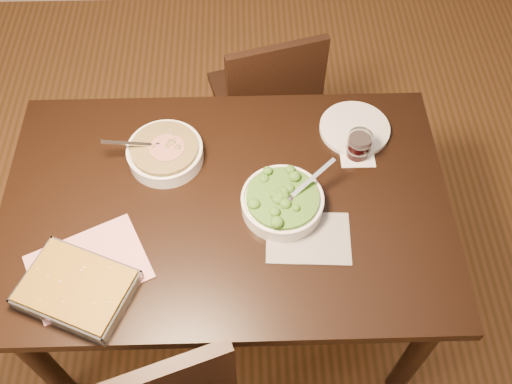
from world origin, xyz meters
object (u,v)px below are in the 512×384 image
Objects in this scene: broccoli_bowl at (282,202)px; baking_dish at (77,289)px; dinner_plate at (355,129)px; wine_tumbler at (359,145)px; stew_bowl at (165,152)px; table at (227,218)px; chair_far at (267,99)px.

broccoli_bowl is 0.64m from baking_dish.
dinner_plate is (0.26, 0.31, -0.03)m from broccoli_bowl.
broccoli_bowl reaches higher than wine_tumbler.
wine_tumbler is at bearing 52.54° from baking_dish.
stew_bowl is 0.64m from dinner_plate.
table is at bearing -157.78° from wine_tumbler.
table is at bearing -147.33° from dinner_plate.
chair_far reaches higher than dinner_plate.
broccoli_bowl is 0.72× the size of baking_dish.
stew_bowl is at bearing -170.54° from dinner_plate.
wine_tumbler reaches higher than table.
broccoli_bowl is at bearing -8.64° from table.
stew_bowl is 3.04× the size of wine_tumbler.
wine_tumbler reaches higher than chair_far.
baking_dish is (-0.22, -0.47, -0.01)m from stew_bowl.
wine_tumbler is 0.11m from dinner_plate.
dinner_plate is 0.28× the size of chair_far.
dinner_plate is 0.58m from chair_far.
stew_bowl is at bearing 88.66° from baking_dish.
table is 0.29m from stew_bowl.
table is 5.89× the size of dinner_plate.
wine_tumbler is (0.84, 0.47, 0.02)m from baking_dish.
wine_tumbler is 0.11× the size of chair_far.
table is 3.88× the size of baking_dish.
wine_tumbler is 0.68m from chair_far.
broccoli_bowl is (0.17, -0.03, 0.13)m from table.
table is at bearing -41.94° from stew_bowl.
chair_far is (0.36, 0.53, -0.31)m from stew_bowl.
chair_far is (-0.27, 0.52, -0.33)m from wine_tumbler.
broccoli_bowl reaches higher than chair_far.
broccoli_bowl reaches higher than baking_dish.
broccoli_bowl is 0.31× the size of chair_far.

